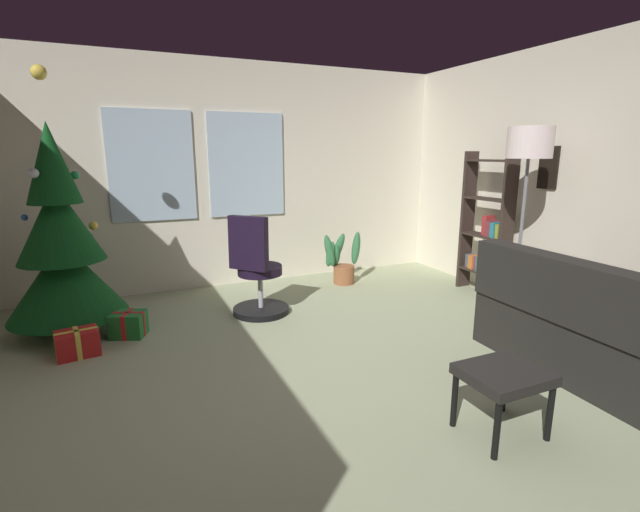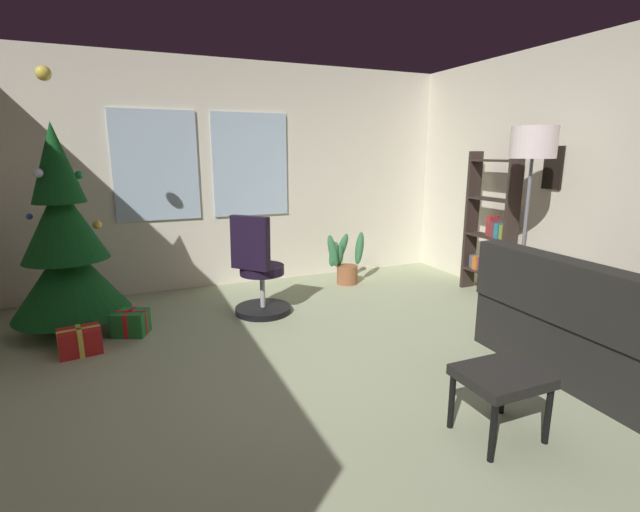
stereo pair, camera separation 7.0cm
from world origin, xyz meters
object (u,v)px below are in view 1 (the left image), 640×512
object	(u,v)px
gift_box_red	(78,343)
gift_box_green	(128,324)
potted_plant	(341,262)
footstool	(504,379)
holiday_tree	(62,249)
floor_lamp	(529,155)
office_chair	(257,277)
bookshelf	(487,231)

from	to	relation	value
gift_box_red	gift_box_green	bearing A→B (deg)	34.71
potted_plant	footstool	bearing A→B (deg)	-100.01
holiday_tree	floor_lamp	bearing A→B (deg)	-19.68
office_chair	gift_box_red	bearing A→B (deg)	-168.72
holiday_tree	bookshelf	bearing A→B (deg)	-8.47
footstool	holiday_tree	xyz separation A→B (m)	(-2.38, 2.73, 0.43)
footstool	office_chair	world-z (taller)	office_chair
potted_plant	holiday_tree	bearing A→B (deg)	-172.14
floor_lamp	potted_plant	distance (m)	2.42
footstool	gift_box_red	bearing A→B (deg)	136.91
office_chair	gift_box_green	bearing A→B (deg)	-177.56
floor_lamp	potted_plant	xyz separation A→B (m)	(-0.97, 1.80, -1.29)
holiday_tree	office_chair	xyz separation A→B (m)	(1.66, -0.27, -0.38)
gift_box_red	bookshelf	size ratio (longest dim) A/B	0.21
gift_box_red	footstool	bearing A→B (deg)	-43.09
potted_plant	office_chair	bearing A→B (deg)	-152.00
office_chair	floor_lamp	bearing A→B (deg)	-26.74
holiday_tree	office_chair	world-z (taller)	holiday_tree
holiday_tree	floor_lamp	xyz separation A→B (m)	(3.90, -1.40, 0.80)
gift_box_red	gift_box_green	xyz separation A→B (m)	(0.38, 0.26, 0.00)
gift_box_red	floor_lamp	size ratio (longest dim) A/B	0.19
footstool	gift_box_red	size ratio (longest dim) A/B	1.34
bookshelf	office_chair	bearing A→B (deg)	171.99
footstool	bookshelf	distance (m)	2.83
footstool	potted_plant	distance (m)	3.18
gift_box_red	potted_plant	size ratio (longest dim) A/B	0.52
gift_box_green	bookshelf	world-z (taller)	bookshelf
floor_lamp	office_chair	bearing A→B (deg)	153.26
footstool	floor_lamp	bearing A→B (deg)	41.15
gift_box_green	bookshelf	size ratio (longest dim) A/B	0.21
gift_box_red	floor_lamp	xyz separation A→B (m)	(3.81, -0.81, 1.46)
potted_plant	bookshelf	bearing A→B (deg)	-38.47
holiday_tree	potted_plant	distance (m)	3.00
bookshelf	floor_lamp	distance (m)	1.19
footstool	potted_plant	world-z (taller)	potted_plant
footstool	floor_lamp	distance (m)	2.37
footstool	gift_box_green	world-z (taller)	footstool
footstool	office_chair	distance (m)	2.56
holiday_tree	bookshelf	xyz separation A→B (m)	(4.23, -0.63, -0.04)
gift_box_green	office_chair	distance (m)	1.23
gift_box_green	potted_plant	bearing A→B (deg)	16.38
gift_box_green	floor_lamp	world-z (taller)	floor_lamp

